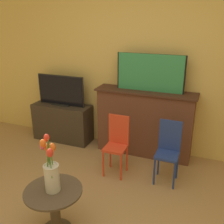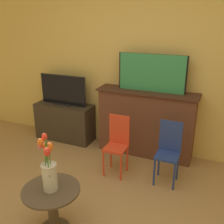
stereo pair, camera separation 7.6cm
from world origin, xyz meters
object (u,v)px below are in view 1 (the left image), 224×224
object	(u,v)px
painting	(150,73)
tv_monitor	(61,91)
chair_red	(117,141)
chair_blue	(168,148)
vase_tulips	(51,171)

from	to	relation	value
painting	tv_monitor	size ratio (longest dim) A/B	1.17
tv_monitor	chair_red	world-z (taller)	tv_monitor
chair_blue	vase_tulips	world-z (taller)	vase_tulips
painting	chair_blue	xyz separation A→B (m)	(0.40, -0.56, -0.78)
tv_monitor	chair_red	distance (m)	1.36
painting	vase_tulips	size ratio (longest dim) A/B	1.75
chair_blue	vase_tulips	bearing A→B (deg)	-123.37
chair_blue	tv_monitor	bearing A→B (deg)	163.75
tv_monitor	chair_blue	bearing A→B (deg)	-16.25
tv_monitor	chair_blue	distance (m)	1.91
chair_red	chair_blue	bearing A→B (deg)	5.46
chair_red	chair_blue	xyz separation A→B (m)	(0.64, 0.06, 0.00)
chair_red	chair_blue	distance (m)	0.64
chair_blue	vase_tulips	distance (m)	1.49
chair_red	chair_blue	size ratio (longest dim) A/B	1.00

